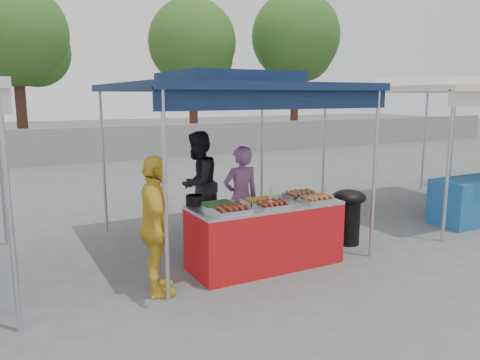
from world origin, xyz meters
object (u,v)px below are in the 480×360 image
wok_burner (349,212)px  vendor_woman (241,198)px  cooking_pot (195,200)px  customer_person (156,227)px  vendor_table (265,235)px  helper_man (198,183)px

wok_burner → vendor_woman: vendor_woman is taller
wok_burner → vendor_woman: bearing=-178.5°
cooking_pot → wok_burner: size_ratio=0.27×
cooking_pot → customer_person: 0.89m
vendor_table → wok_burner: 1.62m
vendor_table → cooking_pot: cooking_pot is taller
wok_burner → cooking_pot: bearing=-160.2°
cooking_pot → wok_burner: cooking_pot is taller
vendor_table → vendor_woman: vendor_woman is taller
customer_person → cooking_pot: bearing=-38.5°
wok_burner → helper_man: size_ratio=0.50×
cooking_pot → wok_burner: bearing=-3.2°
cooking_pot → helper_man: 1.57m
helper_man → wok_burner: bearing=101.6°
vendor_woman → customer_person: size_ratio=0.96×
cooking_pot → customer_person: bearing=-142.0°
customer_person → vendor_table: bearing=-68.8°
vendor_table → customer_person: 1.61m
cooking_pot → vendor_woman: size_ratio=0.15×
customer_person → helper_man: bearing=-21.0°
cooking_pot → helper_man: helper_man is taller
vendor_woman → helper_man: bearing=-72.1°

